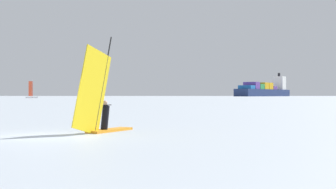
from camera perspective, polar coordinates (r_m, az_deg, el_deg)
ground_plane at (r=17.94m, az=-16.77°, el=-5.47°), size 4000.00×4000.00×0.00m
windsurfer at (r=19.20m, az=-9.05°, el=-1.89°), size 2.02×3.66×4.50m
cargo_ship at (r=677.83m, az=12.92°, el=0.58°), size 104.92×148.72×39.14m
distant_headland at (r=1554.21m, az=8.43°, el=0.82°), size 725.02×476.11×53.39m
small_sailboat at (r=265.06m, az=-17.92°, el=-0.24°), size 7.47×5.75×11.47m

